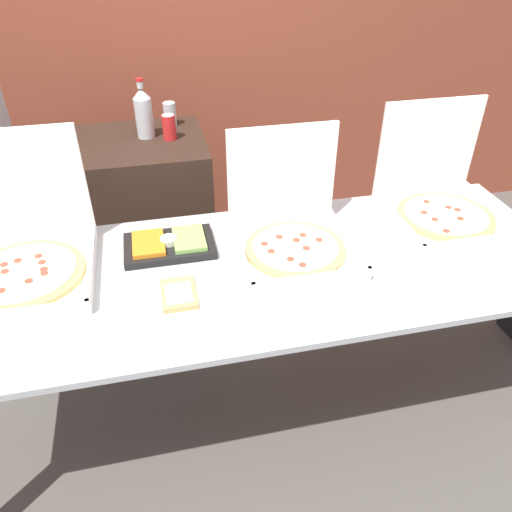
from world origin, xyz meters
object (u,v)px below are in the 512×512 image
Objects in this scene: soda_bottle at (144,112)px; pizza_box_far_left at (441,199)px; veggie_tray at (169,245)px; pizza_box_near_left at (23,252)px; soda_can_silver at (170,114)px; soda_can_colored at (169,127)px; paper_plate_front_center at (179,295)px; pizza_box_near_right at (292,230)px.

pizza_box_far_left is at bearing -33.33° from soda_bottle.
pizza_box_far_left is 1.36× the size of veggie_tray.
pizza_box_far_left is at bearing 1.56° from pizza_box_near_left.
pizza_box_near_left is 4.07× the size of soda_can_silver.
soda_can_colored is (-1.10, 0.74, 0.14)m from pizza_box_far_left.
pizza_box_far_left is 1.17m from veggie_tray.
soda_bottle is (-1.21, 0.80, 0.20)m from pizza_box_far_left.
soda_can_colored is (0.08, 0.75, 0.20)m from veggie_tray.
pizza_box_far_left is at bearing -33.98° from soda_can_colored.
soda_can_colored is at bearing -95.67° from soda_can_silver.
paper_plate_front_center is 1.67× the size of soda_can_colored.
veggie_tray is at bearing 169.41° from pizza_box_near_right.
pizza_box_far_left reaches higher than soda_bottle.
pizza_box_near_left is 0.53m from veggie_tray.
soda_bottle is (-0.04, 0.80, 0.26)m from veggie_tray.
veggie_tray is 0.96m from soda_can_silver.
veggie_tray is 0.78m from soda_can_colored.
soda_bottle is 0.20m from soda_can_silver.
pizza_box_near_right is at bearing -64.65° from soda_can_colored.
pizza_box_near_left is at bearing 176.68° from pizza_box_near_right.
paper_plate_front_center is at bearing -94.07° from soda_can_silver.
soda_can_silver is at bearing 85.93° from paper_plate_front_center.
pizza_box_far_left reaches higher than paper_plate_front_center.
soda_bottle reaches higher than paper_plate_front_center.
pizza_box_near_right is at bearing -60.27° from soda_bottle.
soda_can_colored is at bearing 115.63° from pizza_box_near_right.
pizza_box_near_right reaches higher than soda_can_colored.
paper_plate_front_center is (-1.17, -0.32, -0.07)m from pizza_box_far_left.
veggie_tray is (-0.01, 0.31, 0.01)m from paper_plate_front_center.
soda_bottle is at bearing 92.28° from paper_plate_front_center.
paper_plate_front_center is at bearing -88.61° from veggie_tray.
paper_plate_front_center is (-0.47, -0.22, -0.07)m from pizza_box_near_right.
pizza_box_far_left is 0.70m from pizza_box_near_right.
soda_can_silver is (0.09, 1.25, 0.21)m from paper_plate_front_center.
veggie_tray is at bearing -95.92° from soda_can_colored.
soda_can_silver is (0.13, 0.13, -0.06)m from soda_bottle.
soda_can_silver is 1.00× the size of soda_can_colored.
soda_can_colored is (-0.02, -0.19, 0.00)m from soda_can_silver.
paper_plate_front_center is (0.53, -0.28, -0.07)m from pizza_box_near_left.
soda_bottle is (-0.04, 1.11, 0.27)m from paper_plate_front_center.
pizza_box_far_left is at bearing -40.77° from soda_can_silver.
veggie_tray is (-1.17, -0.01, -0.06)m from pizza_box_far_left.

